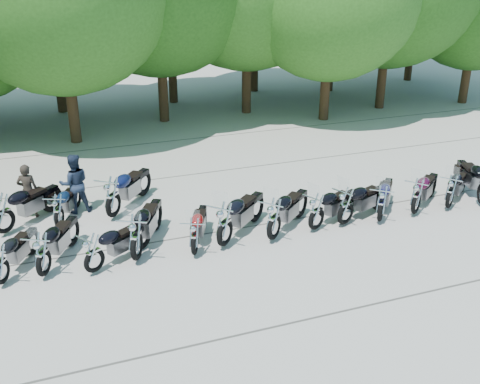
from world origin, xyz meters
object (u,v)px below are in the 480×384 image
object	(u,v)px
motorcycle_14	(3,212)
motorcycle_15	(58,210)
rider_1	(75,184)
motorcycle_4	(136,236)
motorcycle_8	(317,211)
motorcycle_5	(194,235)
motorcycle_12	(451,191)
motorcycle_16	(112,196)
motorcycle_1	(0,263)
motorcycle_2	(42,253)
motorcycle_10	(381,203)
motorcycle_11	(417,195)
motorcycle_6	(225,223)
motorcycle_3	(93,252)
motorcycle_9	(346,205)
motorcycle_7	(274,218)
rider_0	(28,191)

from	to	relation	value
motorcycle_14	motorcycle_15	xyz separation A→B (m)	(1.40, -0.12, -0.10)
rider_1	motorcycle_14	bearing A→B (deg)	24.24
motorcycle_4	motorcycle_8	xyz separation A→B (m)	(4.94, -0.03, -0.09)
motorcycle_5	motorcycle_12	bearing A→B (deg)	-154.69
motorcycle_5	motorcycle_16	world-z (taller)	motorcycle_16
motorcycle_5	motorcycle_1	bearing A→B (deg)	22.12
motorcycle_2	motorcycle_10	size ratio (longest dim) A/B	1.04
motorcycle_2	motorcycle_11	distance (m)	10.33
motorcycle_10	motorcycle_12	bearing A→B (deg)	-138.09
motorcycle_6	motorcycle_12	bearing A→B (deg)	-132.75
motorcycle_3	motorcycle_9	bearing A→B (deg)	-121.24
motorcycle_7	motorcycle_9	size ratio (longest dim) A/B	1.06
motorcycle_4	motorcycle_8	size ratio (longest dim) A/B	1.14
motorcycle_12	motorcycle_14	world-z (taller)	motorcycle_14
motorcycle_4	rider_1	distance (m)	3.75
motorcycle_7	motorcycle_16	distance (m)	4.75
motorcycle_14	motorcycle_11	bearing A→B (deg)	-146.67
motorcycle_4	motorcycle_9	bearing A→B (deg)	-153.06
motorcycle_9	rider_0	size ratio (longest dim) A/B	1.41
motorcycle_5	rider_1	distance (m)	4.57
motorcycle_6	motorcycle_11	world-z (taller)	motorcycle_6
motorcycle_10	motorcycle_4	bearing A→B (deg)	39.20
motorcycle_16	motorcycle_5	bearing A→B (deg)	157.25
motorcycle_9	rider_1	distance (m)	7.86
motorcycle_12	motorcycle_10	bearing A→B (deg)	54.34
motorcycle_8	motorcycle_6	bearing A→B (deg)	65.79
motorcycle_7	motorcycle_14	size ratio (longest dim) A/B	1.01
motorcycle_16	rider_1	distance (m)	1.31
motorcycle_3	motorcycle_6	world-z (taller)	motorcycle_6
motorcycle_2	rider_1	distance (m)	3.72
motorcycle_3	motorcycle_4	world-z (taller)	motorcycle_4
motorcycle_10	motorcycle_2	bearing A→B (deg)	39.46
motorcycle_6	rider_1	world-z (taller)	rider_1
motorcycle_8	motorcycle_10	size ratio (longest dim) A/B	1.01
motorcycle_4	motorcycle_5	distance (m)	1.44
motorcycle_3	motorcycle_4	size ratio (longest dim) A/B	0.83
motorcycle_7	rider_1	distance (m)	6.04
motorcycle_7	motorcycle_9	distance (m)	2.25
motorcycle_5	rider_1	world-z (taller)	rider_1
motorcycle_5	motorcycle_10	xyz separation A→B (m)	(5.48, 0.04, 0.04)
motorcycle_4	motorcycle_3	bearing A→B (deg)	39.83
motorcycle_12	rider_0	bearing A→B (deg)	35.18
motorcycle_3	motorcycle_5	distance (m)	2.48
motorcycle_5	motorcycle_7	distance (m)	2.19
motorcycle_6	motorcycle_9	xyz separation A→B (m)	(3.58, 0.05, -0.07)
motorcycle_12	motorcycle_15	size ratio (longest dim) A/B	1.06
rider_0	motorcycle_9	bearing A→B (deg)	173.09
motorcycle_2	motorcycle_14	xyz separation A→B (m)	(-0.90, 2.66, 0.04)
motorcycle_2	motorcycle_11	xyz separation A→B (m)	(10.33, -0.13, -0.00)
rider_0	motorcycle_1	bearing A→B (deg)	96.69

